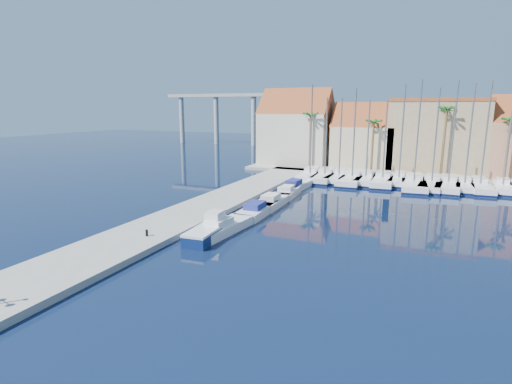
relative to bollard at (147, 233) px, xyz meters
The scene contains 31 objects.
ground 8.33m from the bollard, 16.69° to the right, with size 260.00×260.00×0.00m, color black.
quay_west 11.18m from the bollard, 95.41° to the left, with size 6.00×77.00×0.50m, color gray.
shore_north 49.02m from the bollard, 68.52° to the left, with size 54.00×16.00×0.50m, color gray.
bollard is the anchor object (origin of this frame).
fishing_boat 5.05m from the bollard, 35.81° to the left, with size 2.32×5.96×2.04m.
motorboat_west_0 6.40m from the bollard, 46.52° to the left, with size 2.80×6.97×1.40m.
motorboat_west_1 12.22m from the bollard, 67.14° to the left, with size 2.39×6.95×1.40m.
motorboat_west_2 16.14m from the bollard, 72.63° to the left, with size 2.25×6.81×1.40m.
motorboat_west_3 21.15m from the bollard, 76.82° to the left, with size 2.33×5.94×1.40m.
motorboat_west_4 25.16m from the bollard, 80.09° to the left, with size 2.58×6.96×1.40m.
sailboat_0 33.95m from the bollard, 83.43° to the left, with size 3.20×10.09×13.85m.
sailboat_1 34.21m from the bollard, 79.57° to the left, with size 3.10×10.72×12.02m.
sailboat_2 34.97m from the bollard, 76.31° to the left, with size 3.11×9.72×11.98m.
sailboat_3 34.77m from the bollard, 72.77° to the left, with size 3.13×11.32×13.15m.
sailboat_4 35.71m from the bollard, 70.13° to the left, with size 2.40×9.02×11.64m.
sailboat_5 36.53m from the bollard, 66.76° to the left, with size 3.34×10.71×11.58m.
sailboat_6 38.35m from the bollard, 64.43° to the left, with size 2.73×8.36×13.62m.
sailboat_7 37.87m from the bollard, 60.69° to the left, with size 3.99×12.12×14.14m.
sailboat_8 39.28m from the bollard, 57.97° to the left, with size 3.62×10.76×13.09m.
sailboat_9 40.74m from the bollard, 55.89° to the left, with size 3.69×11.41×13.92m.
sailboat_10 41.84m from the bollard, 53.74° to the left, with size 2.50×8.32×13.55m.
sailboat_11 43.03m from the bollard, 52.00° to the left, with size 3.08×9.48×13.84m.
sailboat_12 45.03m from the bollard, 49.66° to the left, with size 2.81×8.24×12.52m.
building_0 45.03m from the bollard, 92.63° to the left, with size 12.30×9.00×13.50m.
building_1 45.94m from the bollard, 77.43° to the left, with size 10.30×8.00×11.00m.
building_2 50.50m from the bollard, 65.34° to the left, with size 14.20×10.20×11.50m.
palm_0 40.53m from the bollard, 87.19° to the left, with size 2.60×2.60×10.15m.
palm_1 42.03m from the bollard, 73.22° to the left, with size 2.60×2.60×9.15m.
palm_2 46.23m from the bollard, 61.01° to the left, with size 2.60×2.60×11.15m.
palm_3 50.28m from the bollard, 52.91° to the left, with size 2.60×2.60×9.65m.
viaduct 86.01m from the bollard, 111.35° to the left, with size 48.00×2.20×14.45m.
Camera 1 is at (12.35, -22.09, 10.62)m, focal length 28.00 mm.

